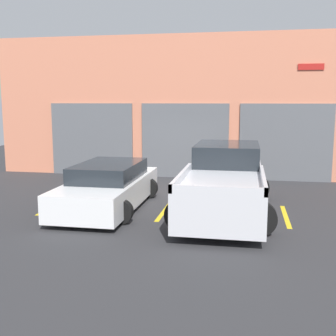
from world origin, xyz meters
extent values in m
plane|color=#2D2D30|center=(0.00, 0.00, 0.00)|extent=(28.00, 28.00, 0.00)
cube|color=#D17A5B|center=(0.00, 3.30, 2.73)|extent=(15.77, 0.60, 5.46)
cube|color=#595B60|center=(-3.97, 2.96, 1.43)|extent=(3.37, 0.08, 2.87)
cube|color=#595B60|center=(-0.20, 2.96, 1.43)|extent=(3.37, 0.08, 2.87)
cube|color=#595B60|center=(3.57, 2.96, 1.43)|extent=(3.37, 0.08, 2.87)
cube|color=#B21E19|center=(4.34, 2.97, 4.16)|extent=(0.90, 0.03, 0.22)
cube|color=silver|center=(1.60, -2.13, 0.66)|extent=(1.97, 5.56, 0.89)
cube|color=#1E2328|center=(1.60, -0.60, 1.41)|extent=(1.81, 2.50, 0.61)
cube|color=silver|center=(0.65, -3.38, 1.20)|extent=(0.08, 3.06, 0.18)
cube|color=silver|center=(2.54, -3.38, 1.20)|extent=(0.08, 3.06, 0.18)
cube|color=silver|center=(1.60, -4.87, 1.20)|extent=(1.97, 0.08, 0.18)
cylinder|color=black|center=(0.72, -0.41, 0.39)|extent=(0.78, 0.22, 0.78)
cylinder|color=black|center=(2.47, -0.41, 0.39)|extent=(0.78, 0.22, 0.78)
cylinder|color=black|center=(0.72, -3.85, 0.39)|extent=(0.78, 0.22, 0.78)
cylinder|color=black|center=(2.47, -3.85, 0.39)|extent=(0.78, 0.22, 0.78)
cube|color=white|center=(-1.60, -2.13, 0.48)|extent=(1.80, 4.61, 0.68)
cube|color=#1E2328|center=(-1.60, -2.02, 1.04)|extent=(1.58, 2.54, 0.44)
cylinder|color=black|center=(-2.39, -0.70, 0.30)|extent=(0.61, 0.22, 0.61)
cylinder|color=black|center=(-0.81, -0.70, 0.30)|extent=(0.61, 0.22, 0.61)
cylinder|color=black|center=(-2.39, -3.56, 0.30)|extent=(0.61, 0.22, 0.61)
cylinder|color=black|center=(-0.81, -3.56, 0.30)|extent=(0.61, 0.22, 0.61)
cube|color=gold|center=(-3.20, -2.13, 0.00)|extent=(0.12, 2.20, 0.01)
cube|color=gold|center=(0.00, -2.13, 0.00)|extent=(0.12, 2.20, 0.01)
cube|color=gold|center=(3.20, -2.13, 0.00)|extent=(0.12, 2.20, 0.01)
camera|label=1|loc=(2.13, -13.08, 2.96)|focal=45.00mm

